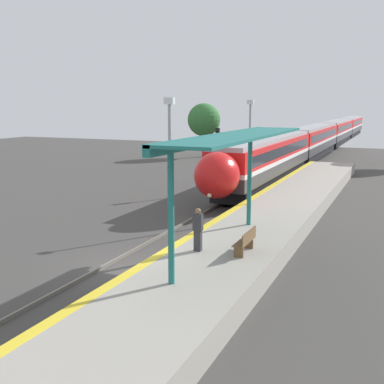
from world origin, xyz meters
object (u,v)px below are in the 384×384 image
(platform_bench, at_px, (246,241))
(person_waiting, at_px, (198,229))
(railway_signal, at_px, (217,154))
(lamppost_mid, at_px, (250,146))
(lamppost_near, at_px, (170,167))
(train, at_px, (326,135))

(platform_bench, bearing_deg, person_waiting, -164.95)
(railway_signal, distance_m, lamppost_mid, 8.74)
(person_waiting, height_order, lamppost_mid, lamppost_mid)
(railway_signal, height_order, lamppost_near, lamppost_near)
(platform_bench, xyz_separation_m, person_waiting, (-1.76, -0.47, 0.39))
(train, xyz_separation_m, lamppost_mid, (2.13, -42.72, 1.96))
(train, height_order, lamppost_mid, lamppost_mid)
(platform_bench, distance_m, lamppost_near, 3.98)
(person_waiting, xyz_separation_m, lamppost_near, (-0.81, -0.71, 2.41))
(train, bearing_deg, lamppost_mid, -87.15)
(platform_bench, height_order, railway_signal, railway_signal)
(person_waiting, bearing_deg, platform_bench, 15.05)
(train, xyz_separation_m, railway_signal, (-2.50, -35.43, 0.65))
(lamppost_mid, bearing_deg, lamppost_near, -90.00)
(railway_signal, xyz_separation_m, lamppost_near, (4.63, -17.17, 1.31))
(person_waiting, height_order, lamppost_near, lamppost_near)
(person_waiting, relative_size, lamppost_near, 0.29)
(railway_signal, bearing_deg, train, 85.96)
(platform_bench, relative_size, person_waiting, 0.99)
(railway_signal, bearing_deg, lamppost_near, -74.91)
(train, height_order, platform_bench, train)
(train, height_order, person_waiting, train)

